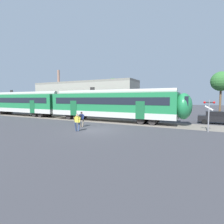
{
  "coord_description": "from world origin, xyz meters",
  "views": [
    {
      "loc": [
        9.28,
        -14.25,
        3.11
      ],
      "look_at": [
        0.32,
        3.08,
        1.6
      ],
      "focal_mm": 28.0,
      "sensor_mm": 36.0,
      "label": 1
    }
  ],
  "objects_px": {
    "commuter_train": "(62,104)",
    "pedestrian_navy": "(81,118)",
    "pedestrian_yellow": "(77,121)",
    "crossing_signal": "(209,111)",
    "parked_car_black": "(216,117)"
  },
  "relations": [
    {
      "from": "commuter_train",
      "to": "pedestrian_yellow",
      "type": "xyz_separation_m",
      "value": [
        9.44,
        -8.03,
        -1.29
      ]
    },
    {
      "from": "commuter_train",
      "to": "pedestrian_yellow",
      "type": "relative_size",
      "value": 22.83
    },
    {
      "from": "commuter_train",
      "to": "pedestrian_navy",
      "type": "height_order",
      "value": "commuter_train"
    },
    {
      "from": "pedestrian_yellow",
      "to": "crossing_signal",
      "type": "distance_m",
      "value": 12.25
    },
    {
      "from": "pedestrian_navy",
      "to": "commuter_train",
      "type": "bearing_deg",
      "value": 144.76
    },
    {
      "from": "parked_car_black",
      "to": "commuter_train",
      "type": "bearing_deg",
      "value": -170.18
    },
    {
      "from": "pedestrian_yellow",
      "to": "parked_car_black",
      "type": "bearing_deg",
      "value": 44.39
    },
    {
      "from": "parked_car_black",
      "to": "crossing_signal",
      "type": "bearing_deg",
      "value": -98.37
    },
    {
      "from": "pedestrian_yellow",
      "to": "crossing_signal",
      "type": "xyz_separation_m",
      "value": [
        11.03,
        5.21,
        1.05
      ]
    },
    {
      "from": "crossing_signal",
      "to": "pedestrian_navy",
      "type": "bearing_deg",
      "value": -166.21
    },
    {
      "from": "pedestrian_navy",
      "to": "pedestrian_yellow",
      "type": "relative_size",
      "value": 1.0
    },
    {
      "from": "crossing_signal",
      "to": "parked_car_black",
      "type": "bearing_deg",
      "value": 81.63
    },
    {
      "from": "parked_car_black",
      "to": "pedestrian_yellow",
      "type": "bearing_deg",
      "value": -135.61
    },
    {
      "from": "pedestrian_navy",
      "to": "crossing_signal",
      "type": "height_order",
      "value": "crossing_signal"
    },
    {
      "from": "pedestrian_navy",
      "to": "parked_car_black",
      "type": "relative_size",
      "value": 0.42
    }
  ]
}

